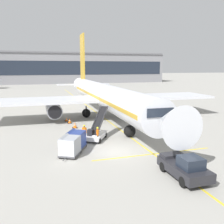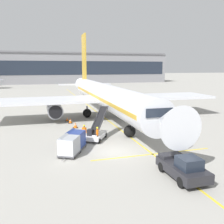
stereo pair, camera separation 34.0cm
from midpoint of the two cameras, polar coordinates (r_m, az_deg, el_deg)
ground_plane at (r=24.19m, az=1.08°, el=-9.14°), size 600.00×600.00×0.00m
parked_airplane at (r=39.71m, az=-1.49°, el=3.79°), size 36.36×46.05×15.37m
belt_loader at (r=28.06m, az=-3.20°, el=-4.44°), size 3.76×4.99×3.44m
baggage_cart_lead at (r=24.93m, az=-8.05°, el=-6.24°), size 2.36×2.77×1.91m
baggage_cart_second at (r=23.16m, az=-9.51°, el=-7.57°), size 2.36×2.77×1.91m
pushback_tug at (r=19.32m, az=16.48°, el=-12.08°), size 2.16×4.42×1.83m
ground_crew_by_loader at (r=25.07m, az=-9.62°, el=-6.19°), size 0.26×0.57×1.74m
ground_crew_by_carts at (r=26.81m, az=-3.03°, el=-4.98°), size 0.34×0.55×1.74m
ground_crew_marshaller at (r=27.91m, az=-6.04°, el=-4.41°), size 0.46×0.42×1.74m
safety_cone_engine_keepout at (r=38.07m, az=-10.00°, el=-1.65°), size 0.52×0.52×0.60m
safety_cone_wingtip at (r=33.71m, az=-8.14°, el=-3.02°), size 0.65×0.65×0.73m
safety_cone_nose_mark at (r=36.62m, az=-9.28°, el=-2.04°), size 0.59×0.59×0.67m
apron_guidance_line_lead_in at (r=39.40m, az=-1.24°, el=-1.52°), size 0.20×110.00×0.01m
apron_guidance_line_stop_bar at (r=23.95m, az=9.89°, el=-9.49°), size 12.00×0.20×0.01m
terminal_building at (r=133.86m, az=-12.17°, el=9.85°), size 113.30×19.86×15.45m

